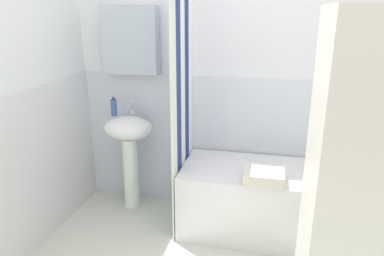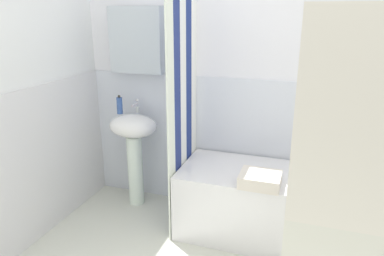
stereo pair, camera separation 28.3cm
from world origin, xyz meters
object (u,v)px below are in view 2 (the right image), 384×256
Objects in this scene: sink at (134,140)px; washer_dryer_stack at (352,200)px; bathtub at (275,206)px; towel_folded at (260,179)px; soap_dispenser at (120,105)px; body_wash_bottle at (369,161)px; shampoo_bottle at (342,162)px; conditioner_bottle at (351,163)px.

sink is 0.49× the size of washer_dryer_stack.
sink reaches higher than bathtub.
bathtub is 0.40m from towel_folded.
soap_dispenser is at bearing 176.81° from sink.
sink is 3.68× the size of body_wash_bottle.
shampoo_bottle is (1.74, 0.10, -0.02)m from sink.
sink is at bearing 174.18° from bathtub.
body_wash_bottle is 0.19m from shampoo_bottle.
conditioner_bottle is 0.07m from shampoo_bottle.
shampoo_bottle is at bearing 38.37° from towel_folded.
soap_dispenser is at bearing -177.43° from body_wash_bottle.
conditioner_bottle is 1.17m from washer_dryer_stack.
conditioner_bottle reaches higher than towel_folded.
towel_folded reaches higher than bathtub.
bathtub is 0.79m from body_wash_bottle.
shampoo_bottle is at bearing 2.69° from soap_dispenser.
bathtub is 0.62m from shampoo_bottle.
soap_dispenser is 1.07× the size of shampoo_bottle.
body_wash_bottle is at bearing 1.40° from shampoo_bottle.
sink is at bearing -176.88° from shampoo_bottle.
washer_dryer_stack is (1.70, -1.03, 0.24)m from sink.
towel_folded is (1.18, -0.35, -0.05)m from sink.
bathtub is (1.41, -0.14, -0.67)m from soap_dispenser.
soap_dispenser is at bearing 150.42° from washer_dryer_stack.
body_wash_bottle is 1.17m from washer_dryer_stack.
towel_folded is (1.31, -0.36, -0.35)m from soap_dispenser.
sink is 1.75m from shampoo_bottle.
bathtub is at bearing -155.85° from conditioner_bottle.
washer_dryer_stack is at bearing -31.22° from sink.
sink is at bearing -3.19° from soap_dispenser.
shampoo_bottle is 1.15m from washer_dryer_stack.
body_wash_bottle is (2.06, 0.09, -0.28)m from soap_dispenser.
body_wash_bottle is 0.13× the size of washer_dryer_stack.
bathtub is at bearing 114.66° from washer_dryer_stack.
sink is 1.23m from towel_folded.
conditioner_bottle reaches higher than bathtub.
soap_dispenser is 2.10m from washer_dryer_stack.
shampoo_bottle is (-0.07, -0.01, -0.00)m from conditioner_bottle.
bathtub is at bearing -160.45° from body_wash_bottle.
shampoo_bottle is (1.87, 0.09, -0.32)m from soap_dispenser.
soap_dispenser is 0.59× the size of towel_folded.
soap_dispenser is 1.40m from towel_folded.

